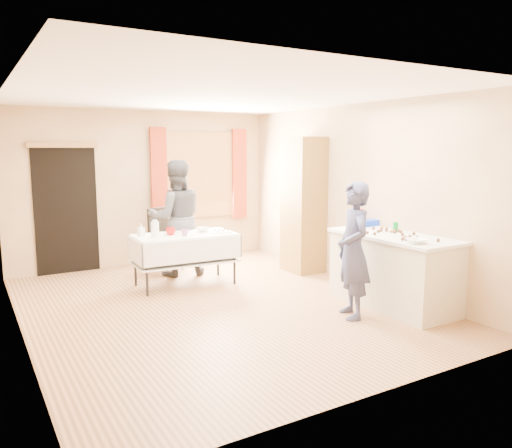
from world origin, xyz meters
TOP-DOWN VIEW (x-y plane):
  - floor at (0.00, 0.00)m, footprint 4.50×5.50m
  - ceiling at (0.00, 0.00)m, footprint 4.50×5.50m
  - wall_back at (0.00, 2.76)m, footprint 4.50×0.02m
  - wall_front at (0.00, -2.76)m, footprint 4.50×0.02m
  - wall_left at (-2.26, 0.00)m, footprint 0.02×5.50m
  - wall_right at (2.26, 0.00)m, footprint 0.02×5.50m
  - window_frame at (1.00, 2.72)m, footprint 1.32×0.06m
  - window_pane at (1.00, 2.71)m, footprint 1.20×0.02m
  - curtain_left at (0.22, 2.67)m, footprint 0.28×0.06m
  - curtain_right at (1.78, 2.67)m, footprint 0.28×0.06m
  - doorway at (-1.30, 2.73)m, footprint 0.95×0.04m
  - door_lintel at (-1.30, 2.70)m, footprint 1.05×0.06m
  - cabinet at (1.99, 0.92)m, footprint 0.50×0.60m
  - counter at (1.89, -1.14)m, footprint 0.79×1.67m
  - party_table at (0.02, 1.09)m, footprint 1.49×0.81m
  - chair at (0.10, 2.13)m, footprint 0.54×0.54m
  - girl at (1.17, -1.21)m, footprint 0.83×0.76m
  - woman at (0.14, 1.72)m, footprint 1.15×1.04m
  - soda_can at (2.06, -0.99)m, footprint 0.08×0.08m
  - mixing_bowl at (1.66, -1.68)m, footprint 0.37×0.37m
  - foam_block at (1.86, -0.52)m, footprint 0.15×0.11m
  - blue_basket at (2.12, -0.42)m, footprint 0.31×0.22m
  - pitcher at (-0.44, 1.02)m, footprint 0.14×0.14m
  - cup_red at (-0.18, 1.12)m, footprint 0.19×0.19m
  - cup_rainbow at (-0.05, 0.92)m, footprint 0.17×0.17m
  - small_bowl at (0.34, 1.16)m, footprint 0.30×0.30m
  - pastry_tray at (0.54, 0.94)m, footprint 0.32×0.27m
  - bottle at (-0.57, 1.26)m, footprint 0.11×0.11m
  - cake_balls at (1.87, -1.18)m, footprint 0.51×1.07m

SIDE VIEW (x-z plane):
  - floor at x=0.00m, z-range -0.02..0.00m
  - chair at x=0.10m, z-range -0.20..0.81m
  - party_table at x=0.02m, z-range 0.07..0.82m
  - counter at x=1.89m, z-range 0.00..0.91m
  - pastry_tray at x=0.54m, z-range 0.75..0.77m
  - small_bowl at x=0.34m, z-range 0.75..0.81m
  - girl at x=1.17m, z-range 0.00..1.59m
  - cup_rainbow at x=-0.05m, z-range 0.75..0.85m
  - cup_red at x=-0.18m, z-range 0.75..0.85m
  - bottle at x=-0.57m, z-range 0.75..0.92m
  - pitcher at x=-0.44m, z-range 0.75..0.97m
  - woman at x=0.14m, z-range 0.00..1.80m
  - cake_balls at x=1.87m, z-range 0.91..0.95m
  - mixing_bowl at x=1.66m, z-range 0.91..0.96m
  - foam_block at x=1.86m, z-range 0.91..0.99m
  - blue_basket at x=2.12m, z-range 0.91..0.99m
  - soda_can at x=2.06m, z-range 0.91..1.03m
  - doorway at x=-1.30m, z-range 0.00..2.00m
  - cabinet at x=1.99m, z-range 0.00..2.15m
  - wall_back at x=0.00m, z-range 0.00..2.60m
  - wall_front at x=0.00m, z-range 0.00..2.60m
  - wall_left at x=-2.26m, z-range 0.00..2.60m
  - wall_right at x=2.26m, z-range 0.00..2.60m
  - window_frame at x=1.00m, z-range 0.74..2.26m
  - window_pane at x=1.00m, z-range 0.80..2.20m
  - curtain_left at x=0.22m, z-range 0.67..2.33m
  - curtain_right at x=1.78m, z-range 0.67..2.33m
  - door_lintel at x=-1.30m, z-range 1.98..2.06m
  - ceiling at x=0.00m, z-range 2.60..2.62m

